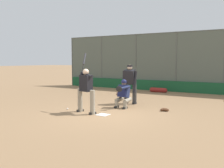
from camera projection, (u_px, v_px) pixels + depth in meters
ground_plane at (103, 115)px, 9.59m from camera, size 160.00×160.00×0.00m
home_plate_marker at (103, 115)px, 9.59m from camera, size 0.43×0.43×0.01m
backstop_fence at (176, 60)px, 16.62m from camera, size 17.17×0.08×3.80m
padding_wall at (175, 86)px, 16.68m from camera, size 16.75×0.18×0.67m
bleachers_beyond at (207, 80)px, 18.48m from camera, size 11.96×3.05×1.80m
batter_at_plate at (86, 89)px, 9.87m from camera, size 0.94×0.85×2.28m
catcher_behind_plate at (123, 93)px, 10.98m from camera, size 0.64×0.75×1.20m
umpire_home at (130, 83)px, 11.96m from camera, size 0.73×0.46×1.79m
fielding_glove_on_dirt at (165, 110)px, 10.29m from camera, size 0.33×0.25×0.12m
baseball_loose at (67, 109)px, 10.58m from camera, size 0.07×0.07×0.07m
equipment_bag_dugout_side at (158, 90)px, 16.42m from camera, size 1.17×0.29×0.29m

